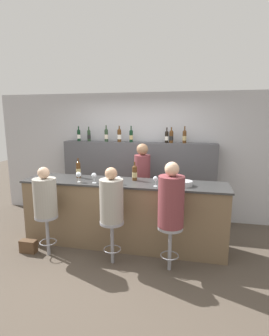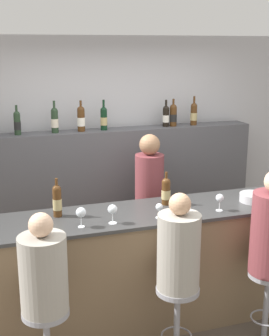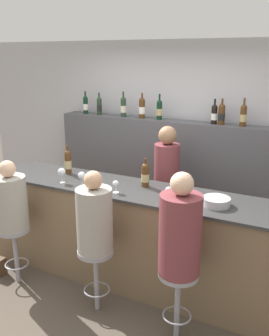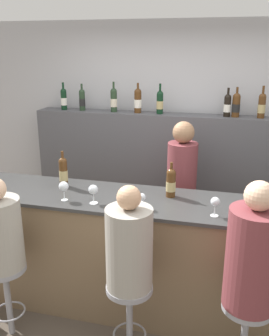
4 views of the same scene
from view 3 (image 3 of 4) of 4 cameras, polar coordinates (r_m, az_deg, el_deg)
name	(u,v)px [view 3 (image 3 of 4)]	position (r m, az deg, el deg)	size (l,w,h in m)	color
ground_plane	(112,293)	(4.16, -3.38, -18.53)	(16.00, 16.00, 0.00)	#4C4238
wall_back	(175,141)	(5.06, 6.19, 4.11)	(6.40, 0.05, 2.60)	#B2B2B7
bar_counter	(126,234)	(4.12, -1.24, -10.07)	(3.31, 0.68, 1.08)	brown
back_bar_cabinet	(168,181)	(5.00, 5.08, -1.91)	(3.11, 0.28, 1.61)	#4C4C51
wine_bottle_counter_0	(68,162)	(4.39, -10.10, 0.95)	(0.08, 0.08, 0.34)	#4C2D14
wine_bottle_counter_1	(145,175)	(3.89, 1.65, -1.04)	(0.08, 0.08, 0.31)	#4C2D14
wine_bottle_backbar_0	(86,105)	(5.37, -7.46, 9.56)	(0.07, 0.07, 0.31)	black
wine_bottle_backbar_1	(99,106)	(5.25, -5.39, 9.44)	(0.07, 0.07, 0.30)	#233823
wine_bottle_backbar_2	(123,107)	(5.06, -1.71, 9.34)	(0.07, 0.07, 0.33)	#233823
wine_bottle_backbar_3	(142,108)	(4.93, 1.15, 9.17)	(0.08, 0.08, 0.32)	#4C2D14
wine_bottle_backbar_4	(159,109)	(4.83, 3.81, 8.89)	(0.07, 0.07, 0.32)	black
wine_bottle_backbar_5	(214,114)	(4.60, 12.05, 8.06)	(0.07, 0.07, 0.30)	black
wine_bottle_backbar_6	(222,114)	(4.58, 13.13, 8.02)	(0.08, 0.08, 0.31)	#4C2D14
wine_bottle_backbar_7	(243,115)	(4.53, 16.25, 7.74)	(0.08, 0.08, 0.33)	#4C2D14
wine_glass_0	(62,172)	(4.08, -11.04, -0.62)	(0.08, 0.08, 0.17)	silver
wine_glass_1	(82,176)	(3.93, -8.03, -1.20)	(0.08, 0.08, 0.16)	silver
wine_glass_2	(116,184)	(3.73, -2.87, -2.47)	(0.06, 0.06, 0.13)	silver
wine_glass_3	(169,191)	(3.49, 5.24, -3.52)	(0.07, 0.07, 0.15)	silver
metal_bowl	(216,202)	(3.51, 12.35, -5.02)	(0.25, 0.25, 0.08)	#B7B7BC
bar_stool_left	(15,240)	(4.29, -17.81, -10.43)	(0.35, 0.35, 0.65)	gray
guest_seated_left	(10,201)	(4.11, -18.38, -4.72)	(0.34, 0.34, 0.74)	gray
bar_stool_middle	(96,264)	(3.70, -5.89, -14.28)	(0.35, 0.35, 0.65)	gray
guest_seated_middle	(94,218)	(3.48, -6.13, -7.52)	(0.33, 0.33, 0.78)	gray
bar_stool_right	(178,287)	(3.38, 6.64, -17.57)	(0.35, 0.35, 0.65)	gray
guest_seated_right	(180,231)	(3.12, 6.97, -9.53)	(0.35, 0.35, 0.89)	brown
bartender	(166,198)	(4.48, 4.80, -4.61)	(0.29, 0.29, 1.64)	brown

